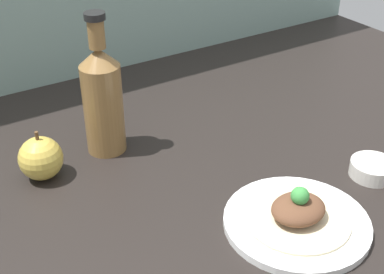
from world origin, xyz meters
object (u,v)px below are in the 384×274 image
cider_bottle (102,97)px  plate (297,222)px  plated_food (298,211)px  dipping_bowl (373,169)px  apple (41,158)px

cider_bottle → plate: bearing=-67.1°
plated_food → dipping_bowl: bearing=8.4°
plate → cider_bottle: cider_bottle is taller
plated_food → cider_bottle: bearing=112.9°
plate → cider_bottle: bearing=112.9°
plated_food → apple: apple is taller
plated_food → apple: bearing=130.4°
apple → cider_bottle: bearing=10.5°
apple → dipping_bowl: bearing=-32.1°
plate → dipping_bowl: (20.47, 3.04, 0.58)cm
cider_bottle → dipping_bowl: 49.91cm
plate → apple: bearing=130.4°
plated_food → dipping_bowl: plated_food is taller
plate → cider_bottle: (-15.41, 36.39, 10.16)cm
apple → dipping_bowl: 58.21cm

